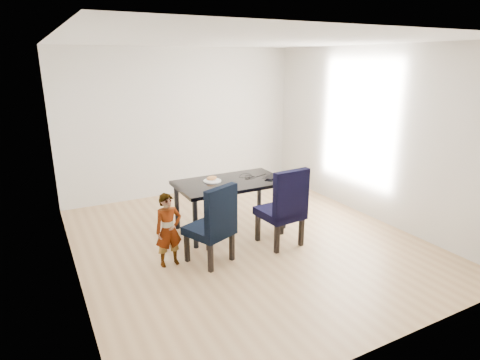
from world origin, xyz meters
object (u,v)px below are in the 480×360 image
dining_table (231,205)px  plate (212,181)px  chair_left (209,223)px  child (169,230)px  chair_right (280,206)px  laptop (269,176)px

dining_table → plate: bearing=152.2°
chair_left → child: size_ratio=1.11×
chair_right → laptop: bearing=65.9°
dining_table → laptop: size_ratio=5.14×
dining_table → child: child is taller
dining_table → laptop: 0.74m
laptop → child: bearing=-18.0°
child → plate: (0.95, 0.78, 0.29)m
plate → laptop: (0.86, -0.20, 0.00)m
chair_left → child: 0.50m
dining_table → chair_right: chair_right is taller
chair_left → chair_right: bearing=-21.3°
chair_right → chair_left: bearing=176.6°
chair_right → plate: (-0.60, 0.91, 0.20)m
laptop → dining_table: bearing=-42.6°
chair_left → chair_right: 1.07m
chair_right → plate: bearing=119.5°
chair_right → plate: size_ratio=4.17×
chair_left → child: bearing=141.1°
plate → dining_table: bearing=-27.8°
dining_table → chair_left: (-0.70, -0.80, 0.14)m
child → plate: 1.26m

